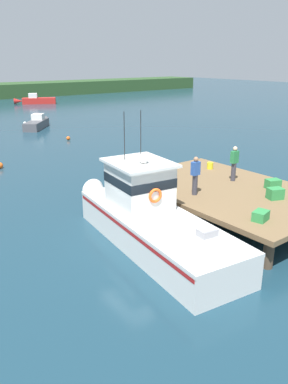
{
  "coord_description": "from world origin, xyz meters",
  "views": [
    {
      "loc": [
        -8.05,
        -10.61,
        6.6
      ],
      "look_at": [
        1.2,
        1.33,
        1.4
      ],
      "focal_mm": 36.23,
      "sensor_mm": 36.0,
      "label": 1
    }
  ],
  "objects_px": {
    "mooring_buoy_spare_mooring": "(39,126)",
    "mooring_buoy_channel_marker": "(0,165)",
    "bait_bucket": "(210,166)",
    "deckhand_by_the_boat": "(234,163)",
    "deckhand_further_back": "(195,175)",
    "crate_stack_near_edge": "(273,184)",
    "crate_single_far": "(261,216)",
    "moored_boat_outer_mooring": "(36,100)",
    "moored_boat_near_channel": "(37,123)",
    "main_fishing_boat": "(148,217)",
    "mooring_buoy_outer": "(25,123)",
    "crate_single_by_cleat": "(275,194)",
    "mooring_buoy_inshore": "(68,138)"
  },
  "relations": [
    {
      "from": "deckhand_further_back",
      "to": "mooring_buoy_outer",
      "type": "relative_size",
      "value": 4.86
    },
    {
      "from": "crate_stack_near_edge",
      "to": "mooring_buoy_inshore",
      "type": "height_order",
      "value": "crate_stack_near_edge"
    },
    {
      "from": "mooring_buoy_channel_marker",
      "to": "main_fishing_boat",
      "type": "bearing_deg",
      "value": -85.91
    },
    {
      "from": "bait_bucket",
      "to": "mooring_buoy_inshore",
      "type": "xyz_separation_m",
      "value": [
        0.41,
        16.74,
        -1.21
      ]
    },
    {
      "from": "crate_single_far",
      "to": "moored_boat_outer_mooring",
      "type": "distance_m",
      "value": 52.99
    },
    {
      "from": "crate_single_by_cleat",
      "to": "deckhand_by_the_boat",
      "type": "relative_size",
      "value": 0.37
    },
    {
      "from": "mooring_buoy_spare_mooring",
      "to": "crate_stack_near_edge",
      "type": "bearing_deg",
      "value": -92.56
    },
    {
      "from": "crate_single_far",
      "to": "mooring_buoy_inshore",
      "type": "height_order",
      "value": "crate_single_far"
    },
    {
      "from": "bait_bucket",
      "to": "deckhand_by_the_boat",
      "type": "xyz_separation_m",
      "value": [
        -0.68,
        -2.09,
        0.69
      ]
    },
    {
      "from": "deckhand_by_the_boat",
      "to": "mooring_buoy_outer",
      "type": "xyz_separation_m",
      "value": [
        1.28,
        29.04,
        -1.89
      ]
    },
    {
      "from": "crate_stack_near_edge",
      "to": "moored_boat_near_channel",
      "type": "xyz_separation_m",
      "value": [
        1.06,
        28.11,
        -0.94
      ]
    },
    {
      "from": "main_fishing_boat",
      "to": "moored_boat_outer_mooring",
      "type": "xyz_separation_m",
      "value": [
        16.01,
        48.22,
        -0.46
      ]
    },
    {
      "from": "mooring_buoy_outer",
      "to": "mooring_buoy_inshore",
      "type": "distance_m",
      "value": 10.21
    },
    {
      "from": "mooring_buoy_spare_mooring",
      "to": "main_fishing_boat",
      "type": "bearing_deg",
      "value": -105.15
    },
    {
      "from": "main_fishing_boat",
      "to": "deckhand_by_the_boat",
      "type": "distance_m",
      "value": 5.71
    },
    {
      "from": "mooring_buoy_spare_mooring",
      "to": "mooring_buoy_channel_marker",
      "type": "bearing_deg",
      "value": -122.43
    },
    {
      "from": "deckhand_further_back",
      "to": "moored_boat_near_channel",
      "type": "xyz_separation_m",
      "value": [
        4.34,
        26.57,
        -1.59
      ]
    },
    {
      "from": "bait_bucket",
      "to": "crate_single_far",
      "type": "bearing_deg",
      "value": -121.99
    },
    {
      "from": "mooring_buoy_spare_mooring",
      "to": "bait_bucket",
      "type": "bearing_deg",
      "value": -92.47
    },
    {
      "from": "crate_single_by_cleat",
      "to": "mooring_buoy_inshore",
      "type": "height_order",
      "value": "crate_single_by_cleat"
    },
    {
      "from": "crate_stack_near_edge",
      "to": "deckhand_by_the_boat",
      "type": "relative_size",
      "value": 0.37
    },
    {
      "from": "main_fishing_boat",
      "to": "deckhand_further_back",
      "type": "bearing_deg",
      "value": 7.08
    },
    {
      "from": "crate_single_far",
      "to": "moored_boat_near_channel",
      "type": "distance_m",
      "value": 30.31
    },
    {
      "from": "crate_single_by_cleat",
      "to": "mooring_buoy_outer",
      "type": "relative_size",
      "value": 1.79
    },
    {
      "from": "crate_stack_near_edge",
      "to": "mooring_buoy_channel_marker",
      "type": "xyz_separation_m",
      "value": [
        -7.04,
        15.11,
        -1.22
      ]
    },
    {
      "from": "mooring_buoy_inshore",
      "to": "crate_single_far",
      "type": "bearing_deg",
      "value": -100.12
    },
    {
      "from": "moored_boat_near_channel",
      "to": "mooring_buoy_inshore",
      "type": "bearing_deg",
      "value": -93.38
    },
    {
      "from": "mooring_buoy_outer",
      "to": "mooring_buoy_inshore",
      "type": "relative_size",
      "value": 1.02
    },
    {
      "from": "deckhand_by_the_boat",
      "to": "moored_boat_near_channel",
      "type": "xyz_separation_m",
      "value": [
        1.53,
        26.27,
        -1.59
      ]
    },
    {
      "from": "mooring_buoy_channel_marker",
      "to": "crate_single_far",
      "type": "bearing_deg",
      "value": -77.89
    },
    {
      "from": "moored_boat_outer_mooring",
      "to": "mooring_buoy_outer",
      "type": "xyz_separation_m",
      "value": [
        -9.15,
        -18.53,
        -0.38
      ]
    },
    {
      "from": "crate_single_far",
      "to": "deckhand_by_the_boat",
      "type": "relative_size",
      "value": 0.37
    },
    {
      "from": "moored_boat_outer_mooring",
      "to": "mooring_buoy_inshore",
      "type": "distance_m",
      "value": 30.23
    },
    {
      "from": "crate_single_by_cleat",
      "to": "deckhand_further_back",
      "type": "relative_size",
      "value": 0.37
    },
    {
      "from": "crate_stack_near_edge",
      "to": "moored_boat_outer_mooring",
      "type": "bearing_deg",
      "value": 78.6
    },
    {
      "from": "bait_bucket",
      "to": "mooring_buoy_outer",
      "type": "xyz_separation_m",
      "value": [
        0.6,
        26.95,
        -1.2
      ]
    },
    {
      "from": "mooring_buoy_spare_mooring",
      "to": "mooring_buoy_channel_marker",
      "type": "relative_size",
      "value": 1.04
    },
    {
      "from": "bait_bucket",
      "to": "moored_boat_outer_mooring",
      "type": "height_order",
      "value": "moored_boat_outer_mooring"
    },
    {
      "from": "crate_stack_near_edge",
      "to": "deckhand_further_back",
      "type": "height_order",
      "value": "deckhand_further_back"
    },
    {
      "from": "main_fishing_boat",
      "to": "mooring_buoy_outer",
      "type": "bearing_deg",
      "value": 77.0
    },
    {
      "from": "moored_boat_near_channel",
      "to": "moored_boat_outer_mooring",
      "type": "xyz_separation_m",
      "value": [
        8.9,
        21.3,
        0.07
      ]
    },
    {
      "from": "bait_bucket",
      "to": "mooring_buoy_spare_mooring",
      "type": "relative_size",
      "value": 0.85
    },
    {
      "from": "crate_single_far",
      "to": "moored_boat_outer_mooring",
      "type": "xyz_separation_m",
      "value": [
        13.36,
        51.27,
        -0.83
      ]
    },
    {
      "from": "main_fishing_boat",
      "to": "moored_boat_near_channel",
      "type": "bearing_deg",
      "value": 75.21
    },
    {
      "from": "deckhand_by_the_boat",
      "to": "deckhand_further_back",
      "type": "xyz_separation_m",
      "value": [
        -2.81,
        -0.3,
        0.0
      ]
    },
    {
      "from": "deckhand_by_the_boat",
      "to": "deckhand_further_back",
      "type": "bearing_deg",
      "value": -173.87
    },
    {
      "from": "main_fishing_boat",
      "to": "mooring_buoy_channel_marker",
      "type": "bearing_deg",
      "value": 94.09
    },
    {
      "from": "deckhand_further_back",
      "to": "moored_boat_outer_mooring",
      "type": "bearing_deg",
      "value": 74.54
    },
    {
      "from": "bait_bucket",
      "to": "mooring_buoy_channel_marker",
      "type": "distance_m",
      "value": 13.38
    },
    {
      "from": "mooring_buoy_channel_marker",
      "to": "deckhand_further_back",
      "type": "bearing_deg",
      "value": -74.52
    }
  ]
}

